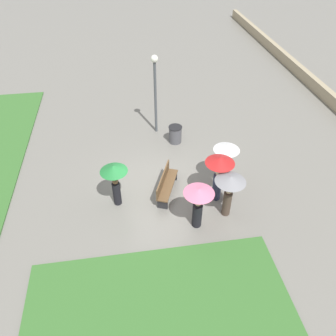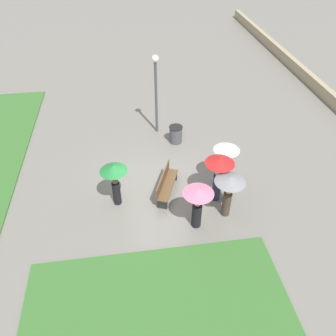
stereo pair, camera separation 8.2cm
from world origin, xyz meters
TOP-DOWN VIEW (x-y plane):
  - ground_plane at (0.00, 0.00)m, footprint 90.00×90.00m
  - park_bench at (-0.33, -0.23)m, footprint 1.86×1.07m
  - lamp_post at (4.02, -0.41)m, footprint 0.32×0.32m
  - trash_bin at (2.98, -1.16)m, footprint 0.62×0.62m
  - crowd_person_white at (-0.11, -2.54)m, footprint 0.98×0.98m
  - crowd_person_pink at (-2.08, -1.05)m, footprint 1.02×1.02m
  - crowd_person_green at (-0.61, 1.61)m, footprint 0.97×0.97m
  - crowd_person_grey at (-1.72, -2.20)m, footprint 1.05×1.05m
  - crowd_person_red at (-0.90, -2.06)m, footprint 1.05×1.05m

SIDE VIEW (x-z plane):
  - ground_plane at x=0.00m, z-range 0.00..0.00m
  - trash_bin at x=2.98m, z-range 0.00..0.81m
  - park_bench at x=-0.33m, z-range 0.02..0.92m
  - crowd_person_pink at x=-2.08m, z-range 0.34..2.05m
  - crowd_person_white at x=-0.11m, z-range 0.30..2.14m
  - crowd_person_grey at x=-1.72m, z-range 0.44..2.20m
  - crowd_person_green at x=-0.61m, z-range 0.45..2.23m
  - crowd_person_red at x=-0.90m, z-range 0.45..2.40m
  - lamp_post at x=4.02m, z-range 0.59..4.34m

